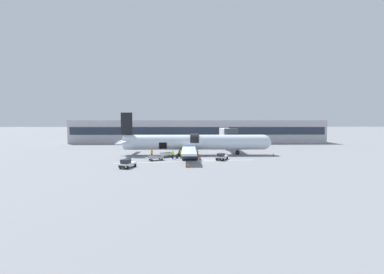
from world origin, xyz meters
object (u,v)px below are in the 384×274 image
Objects in this scene: ground_crew_helper at (181,154)px; baggage_cart_queued at (156,158)px; ground_crew_supervisor at (152,153)px; ground_crew_driver at (187,153)px; airplane at (192,143)px; baggage_tug_mid at (127,164)px; suitcase_on_tarmac_spare at (177,157)px; suitcase_on_tarmac_upright at (177,156)px; ground_crew_loader_a at (182,153)px; baggage_tug_lead at (222,157)px; baggage_cart_loading at (167,155)px; ground_crew_loader_b at (173,154)px.

baggage_cart_queued is at bearing -154.46° from ground_crew_helper.
ground_crew_driver is at bearing 4.59° from ground_crew_supervisor.
baggage_tug_mid is (-11.22, -15.81, -2.17)m from airplane.
suitcase_on_tarmac_spare is (5.47, -1.66, -0.60)m from ground_crew_supervisor.
airplane reaches higher than ground_crew_helper.
ground_crew_helper reaches higher than baggage_cart_queued.
suitcase_on_tarmac_upright is (-3.33, -4.07, -2.50)m from airplane.
suitcase_on_tarmac_spare is (-0.00, -1.18, -0.00)m from suitcase_on_tarmac_upright.
ground_crew_driver is at bearing 3.13° from ground_crew_loader_a.
baggage_tug_lead is 15.10m from ground_crew_supervisor.
ground_crew_driver is (-7.00, 4.68, 0.32)m from baggage_tug_lead.
airplane is at bearing 22.18° from ground_crew_supervisor.
ground_crew_helper is at bearing -115.93° from ground_crew_driver.
ground_crew_loader_a is at bearing 4.82° from ground_crew_supervisor.
baggage_tug_lead reaches higher than baggage_cart_queued.
baggage_tug_mid is at bearing -101.21° from ground_crew_supervisor.
baggage_tug_mid is 8.99m from baggage_cart_queued.
ground_crew_loader_a is (-8.03, 4.63, 0.22)m from baggage_tug_lead.
baggage_tug_lead is 0.99× the size of baggage_tug_mid.
suitcase_on_tarmac_upright is at bearing -14.72° from baggage_cart_loading.
suitcase_on_tarmac_spare is (-2.06, -2.27, -0.62)m from ground_crew_driver.
ground_crew_loader_b is at bearing 54.56° from baggage_tug_mid.
ground_crew_driver reaches higher than baggage_tug_mid.
ground_crew_loader_b is at bearing -27.10° from ground_crew_supervisor.
baggage_tug_lead is 0.97× the size of baggage_cart_loading.
ground_crew_driver is at bearing 146.22° from baggage_tug_lead.
baggage_tug_mid reaches higher than baggage_cart_loading.
baggage_tug_mid is 12.12m from ground_crew_loader_b.
baggage_cart_queued is 2.15× the size of ground_crew_helper.
suitcase_on_tarmac_spare is (-3.33, -5.25, -2.50)m from airplane.
ground_crew_supervisor is 2.32× the size of suitcase_on_tarmac_upright.
airplane reaches higher than suitcase_on_tarmac_upright.
baggage_tug_mid is 15.58m from ground_crew_loader_a.
suitcase_on_tarmac_spare is at bearing -132.21° from ground_crew_driver.
baggage_cart_loading is 3.69m from ground_crew_helper.
baggage_tug_lead reaches higher than suitcase_on_tarmac_upright.
ground_crew_loader_a is at bearing -127.06° from airplane.
baggage_tug_mid is at bearing -123.91° from suitcase_on_tarmac_upright.
baggage_cart_loading is at bearing 165.28° from suitcase_on_tarmac_upright.
ground_crew_supervisor is 6.61m from ground_crew_helper.
ground_crew_helper is (6.36, -1.80, 0.02)m from ground_crew_supervisor.
airplane is 48.76× the size of suitcase_on_tarmac_spare.
baggage_tug_mid is 0.91× the size of baggage_cart_queued.
ground_crew_driver is 2.37× the size of suitcase_on_tarmac_upright.
baggage_cart_loading is 2.05× the size of ground_crew_supervisor.
ground_crew_driver is at bearing 64.07° from ground_crew_helper.
baggage_cart_loading is 4.34m from ground_crew_driver.
ground_crew_loader_a is at bearing 56.79° from ground_crew_loader_b.
baggage_cart_loading is at bearing 141.70° from suitcase_on_tarmac_spare.
ground_crew_driver is (6.04, 4.74, 0.47)m from baggage_cart_queued.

